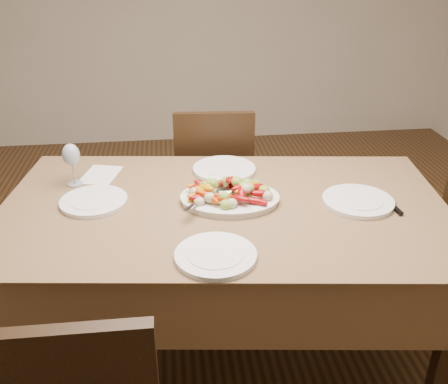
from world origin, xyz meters
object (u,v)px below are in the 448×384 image
Objects in this scene: plate_left at (94,201)px; plate_right at (358,201)px; dining_table at (224,280)px; plate_far at (224,169)px; chair_far at (214,181)px; wine_glass at (72,163)px; serving_platter at (230,200)px; plate_near at (216,256)px.

plate_left is 0.94× the size of plate_right.
plate_far is at bearing 83.08° from dining_table.
plate_right is at bearing -4.64° from dining_table.
chair_far is 0.99m from plate_left.
dining_table is at bearing -23.24° from wine_glass.
plate_left is at bearing -155.95° from plate_far.
plate_left is at bearing 174.31° from serving_platter.
chair_far reaches higher than serving_platter.
serving_platter is at bearing 172.33° from plate_right.
plate_right is (1.09, -0.13, 0.00)m from plate_left.
plate_right is (0.55, -0.04, 0.39)m from dining_table.
plate_far is 0.72m from plate_near.
plate_left is at bearing 56.62° from chair_far.
dining_table is 6.49× the size of plate_near.
plate_near is 0.86m from wine_glass.
plate_far is at bearing 80.89° from plate_near.
serving_platter is 1.40× the size of plate_near.
wine_glass reaches higher than chair_far.
plate_far is at bearing 5.48° from wine_glass.
plate_far and plate_near have the same top height.
chair_far is 0.95m from wine_glass.
serving_platter is at bearing -20.44° from wine_glass.
dining_table is 0.52m from plate_far.
dining_table is at bearing 91.38° from chair_far.
plate_near reaches higher than dining_table.
wine_glass is at bearing 156.76° from dining_table.
dining_table is 0.84m from wine_glass.
chair_far is 2.39× the size of serving_platter.
dining_table is 0.68m from plate_right.
plate_left is (-0.56, 0.06, -0.00)m from serving_platter.
wine_glass is at bearing 118.25° from plate_left.
plate_far is 0.69m from wine_glass.
plate_far is at bearing 143.22° from plate_right.
plate_right and plate_near have the same top height.
serving_platter reaches higher than plate_left.
plate_right and plate_far have the same top height.
chair_far reaches higher than plate_right.
plate_right is at bearing -7.67° from serving_platter.
dining_table is 0.66m from plate_left.
plate_left is 0.97× the size of plate_near.
wine_glass is (-1.19, 0.32, 0.09)m from plate_right.
wine_glass reaches higher than plate_left.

